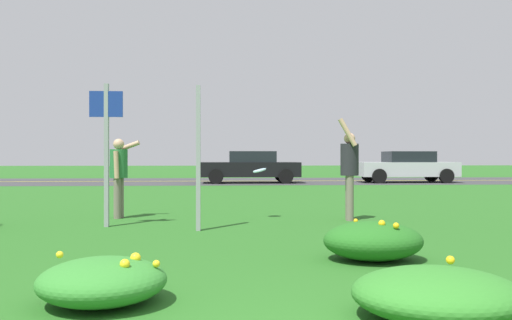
{
  "coord_description": "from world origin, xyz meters",
  "views": [
    {
      "loc": [
        -0.78,
        -2.58,
        1.19
      ],
      "look_at": [
        -0.09,
        8.25,
        1.13
      ],
      "focal_mm": 38.13,
      "sensor_mm": 36.0,
      "label": 1
    }
  ],
  "objects_px": {
    "sign_post_near_path": "(106,140)",
    "car_silver_center_left": "(407,167)",
    "car_black_center_right": "(250,167)",
    "sign_post_by_roadside": "(198,158)",
    "frisbee_pale_blue": "(259,170)",
    "person_thrower_green_shirt": "(119,171)",
    "person_catcher_dark_shirt": "(349,167)"
  },
  "relations": [
    {
      "from": "frisbee_pale_blue",
      "to": "sign_post_by_roadside",
      "type": "bearing_deg",
      "value": -123.92
    },
    {
      "from": "sign_post_near_path",
      "to": "frisbee_pale_blue",
      "type": "xyz_separation_m",
      "value": [
        2.69,
        1.07,
        -0.55
      ]
    },
    {
      "from": "person_thrower_green_shirt",
      "to": "car_silver_center_left",
      "type": "bearing_deg",
      "value": 53.05
    },
    {
      "from": "sign_post_near_path",
      "to": "frisbee_pale_blue",
      "type": "relative_size",
      "value": 9.39
    },
    {
      "from": "person_thrower_green_shirt",
      "to": "person_catcher_dark_shirt",
      "type": "distance_m",
      "value": 4.44
    },
    {
      "from": "car_silver_center_left",
      "to": "car_black_center_right",
      "type": "bearing_deg",
      "value": 180.0
    },
    {
      "from": "car_silver_center_left",
      "to": "car_black_center_right",
      "type": "relative_size",
      "value": 1.0
    },
    {
      "from": "sign_post_near_path",
      "to": "person_thrower_green_shirt",
      "type": "relative_size",
      "value": 1.58
    },
    {
      "from": "sign_post_near_path",
      "to": "car_silver_center_left",
      "type": "relative_size",
      "value": 0.54
    },
    {
      "from": "frisbee_pale_blue",
      "to": "car_silver_center_left",
      "type": "xyz_separation_m",
      "value": [
        7.92,
        14.39,
        -0.19
      ]
    },
    {
      "from": "person_thrower_green_shirt",
      "to": "frisbee_pale_blue",
      "type": "relative_size",
      "value": 5.94
    },
    {
      "from": "car_silver_center_left",
      "to": "sign_post_near_path",
      "type": "bearing_deg",
      "value": -124.47
    },
    {
      "from": "person_thrower_green_shirt",
      "to": "car_black_center_right",
      "type": "xyz_separation_m",
      "value": [
        3.33,
        14.15,
        -0.18
      ]
    },
    {
      "from": "car_silver_center_left",
      "to": "car_black_center_right",
      "type": "xyz_separation_m",
      "value": [
        -7.32,
        0.0,
        0.0
      ]
    },
    {
      "from": "person_thrower_green_shirt",
      "to": "car_silver_center_left",
      "type": "distance_m",
      "value": 17.71
    },
    {
      "from": "person_catcher_dark_shirt",
      "to": "sign_post_by_roadside",
      "type": "bearing_deg",
      "value": -155.67
    },
    {
      "from": "person_catcher_dark_shirt",
      "to": "car_silver_center_left",
      "type": "height_order",
      "value": "person_catcher_dark_shirt"
    },
    {
      "from": "frisbee_pale_blue",
      "to": "car_black_center_right",
      "type": "height_order",
      "value": "car_black_center_right"
    },
    {
      "from": "car_silver_center_left",
      "to": "frisbee_pale_blue",
      "type": "bearing_deg",
      "value": -118.82
    },
    {
      "from": "sign_post_near_path",
      "to": "car_silver_center_left",
      "type": "height_order",
      "value": "sign_post_near_path"
    },
    {
      "from": "sign_post_by_roadside",
      "to": "person_catcher_dark_shirt",
      "type": "xyz_separation_m",
      "value": [
        2.78,
        1.26,
        -0.18
      ]
    },
    {
      "from": "frisbee_pale_blue",
      "to": "car_black_center_right",
      "type": "distance_m",
      "value": 14.4
    },
    {
      "from": "person_catcher_dark_shirt",
      "to": "car_black_center_right",
      "type": "relative_size",
      "value": 0.43
    },
    {
      "from": "person_catcher_dark_shirt",
      "to": "frisbee_pale_blue",
      "type": "height_order",
      "value": "person_catcher_dark_shirt"
    },
    {
      "from": "person_thrower_green_shirt",
      "to": "car_silver_center_left",
      "type": "xyz_separation_m",
      "value": [
        10.64,
        14.15,
        -0.18
      ]
    },
    {
      "from": "sign_post_by_roadside",
      "to": "car_silver_center_left",
      "type": "height_order",
      "value": "sign_post_by_roadside"
    },
    {
      "from": "sign_post_by_roadside",
      "to": "person_catcher_dark_shirt",
      "type": "distance_m",
      "value": 3.06
    },
    {
      "from": "frisbee_pale_blue",
      "to": "car_silver_center_left",
      "type": "bearing_deg",
      "value": 61.18
    },
    {
      "from": "sign_post_by_roadside",
      "to": "frisbee_pale_blue",
      "type": "distance_m",
      "value": 2.0
    },
    {
      "from": "person_thrower_green_shirt",
      "to": "sign_post_near_path",
      "type": "bearing_deg",
      "value": -88.56
    },
    {
      "from": "sign_post_near_path",
      "to": "person_thrower_green_shirt",
      "type": "bearing_deg",
      "value": 91.44
    },
    {
      "from": "sign_post_near_path",
      "to": "person_catcher_dark_shirt",
      "type": "distance_m",
      "value": 4.44
    }
  ]
}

